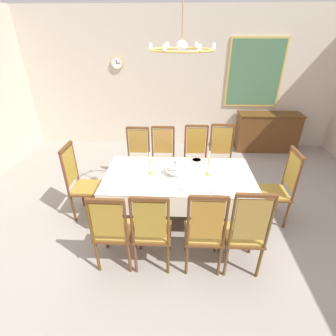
{
  "coord_description": "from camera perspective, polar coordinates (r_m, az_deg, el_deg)",
  "views": [
    {
      "loc": [
        -0.01,
        -2.91,
        2.55
      ],
      "look_at": [
        -0.16,
        0.15,
        0.86
      ],
      "focal_mm": 26.5,
      "sensor_mm": 36.0,
      "label": 1
    }
  ],
  "objects": [
    {
      "name": "ground",
      "position": [
        3.88,
        2.24,
        -12.66
      ],
      "size": [
        7.24,
        6.12,
        0.04
      ],
      "primitive_type": "cube",
      "color": "#9D948A"
    },
    {
      "name": "back_wall",
      "position": [
        6.09,
        2.92,
        19.19
      ],
      "size": [
        7.24,
        0.08,
        3.07
      ],
      "primitive_type": "cube",
      "color": "beige",
      "rests_on": "ground"
    },
    {
      "name": "dining_table",
      "position": [
        3.61,
        2.48,
        -2.58
      ],
      "size": [
        2.1,
        1.09,
        0.75
      ],
      "color": "brown",
      "rests_on": "ground"
    },
    {
      "name": "tablecloth",
      "position": [
        3.6,
        2.48,
        -2.55
      ],
      "size": [
        2.12,
        1.11,
        0.32
      ],
      "color": "white",
      "rests_on": "dining_table"
    },
    {
      "name": "chair_south_a",
      "position": [
        3.01,
        -12.6,
        -13.54
      ],
      "size": [
        0.44,
        0.42,
        1.07
      ],
      "color": "#583418",
      "rests_on": "ground"
    },
    {
      "name": "chair_north_a",
      "position": [
        4.55,
        -6.94,
        2.67
      ],
      "size": [
        0.44,
        0.42,
        1.08
      ],
      "rotation": [
        0.0,
        0.0,
        3.14
      ],
      "color": "brown",
      "rests_on": "ground"
    },
    {
      "name": "chair_south_b",
      "position": [
        2.92,
        -3.75,
        -13.98
      ],
      "size": [
        0.44,
        0.42,
        1.11
      ],
      "color": "brown",
      "rests_on": "ground"
    },
    {
      "name": "chair_north_b",
      "position": [
        4.5,
        -1.23,
        2.65
      ],
      "size": [
        0.44,
        0.42,
        1.1
      ],
      "rotation": [
        0.0,
        0.0,
        3.14
      ],
      "color": "brown",
      "rests_on": "ground"
    },
    {
      "name": "chair_south_c",
      "position": [
        2.91,
        8.35,
        -14.1
      ],
      "size": [
        0.44,
        0.42,
        1.15
      ],
      "color": "brown",
      "rests_on": "ground"
    },
    {
      "name": "chair_north_c",
      "position": [
        4.5,
        6.39,
        2.61
      ],
      "size": [
        0.44,
        0.42,
        1.13
      ],
      "rotation": [
        0.0,
        0.0,
        3.14
      ],
      "color": "brown",
      "rests_on": "ground"
    },
    {
      "name": "chair_south_d",
      "position": [
        2.99,
        17.32,
        -13.74
      ],
      "size": [
        0.44,
        0.42,
        1.19
      ],
      "color": "#57311A",
      "rests_on": "ground"
    },
    {
      "name": "chair_north_d",
      "position": [
        4.55,
        12.1,
        2.55
      ],
      "size": [
        0.44,
        0.42,
        1.16
      ],
      "rotation": [
        0.0,
        0.0,
        3.14
      ],
      "color": "brown",
      "rests_on": "ground"
    },
    {
      "name": "chair_head_west",
      "position": [
        3.93,
        -19.41,
        -2.98
      ],
      "size": [
        0.42,
        0.44,
        1.17
      ],
      "rotation": [
        0.0,
        0.0,
        -1.57
      ],
      "color": "brown",
      "rests_on": "ground"
    },
    {
      "name": "chair_head_east",
      "position": [
        3.94,
        24.26,
        -4.0
      ],
      "size": [
        0.42,
        0.44,
        1.15
      ],
      "rotation": [
        0.0,
        0.0,
        1.57
      ],
      "color": "brown",
      "rests_on": "ground"
    },
    {
      "name": "soup_tureen",
      "position": [
        3.52,
        1.62,
        -0.08
      ],
      "size": [
        0.26,
        0.26,
        0.21
      ],
      "color": "white",
      "rests_on": "tablecloth"
    },
    {
      "name": "candlestick_west",
      "position": [
        3.52,
        -4.11,
        0.56
      ],
      "size": [
        0.07,
        0.07,
        0.34
      ],
      "color": "gold",
      "rests_on": "tablecloth"
    },
    {
      "name": "candlestick_east",
      "position": [
        3.51,
        9.25,
        0.53
      ],
      "size": [
        0.07,
        0.07,
        0.38
      ],
      "color": "gold",
      "rests_on": "tablecloth"
    },
    {
      "name": "bowl_near_left",
      "position": [
        3.92,
        -2.57,
        1.78
      ],
      "size": [
        0.16,
        0.16,
        0.03
      ],
      "color": "white",
      "rests_on": "tablecloth"
    },
    {
      "name": "bowl_near_right",
      "position": [
        3.93,
        6.6,
        1.74
      ],
      "size": [
        0.17,
        0.17,
        0.04
      ],
      "color": "white",
      "rests_on": "tablecloth"
    },
    {
      "name": "bowl_far_left",
      "position": [
        3.23,
        11.41,
        -5.25
      ],
      "size": [
        0.17,
        0.17,
        0.03
      ],
      "color": "white",
      "rests_on": "tablecloth"
    },
    {
      "name": "bowl_far_right",
      "position": [
        3.24,
        4.44,
        -4.61
      ],
      "size": [
        0.17,
        0.17,
        0.04
      ],
      "color": "white",
      "rests_on": "tablecloth"
    },
    {
      "name": "spoon_primary",
      "position": [
        3.96,
        -4.11,
        1.82
      ],
      "size": [
        0.03,
        0.18,
        0.01
      ],
      "rotation": [
        0.0,
        0.0,
        0.01
      ],
      "color": "gold",
      "rests_on": "tablecloth"
    },
    {
      "name": "spoon_secondary",
      "position": [
        3.97,
        8.21,
        1.68
      ],
      "size": [
        0.03,
        0.18,
        0.01
      ],
      "rotation": [
        0.0,
        0.0,
        -0.04
      ],
      "color": "gold",
      "rests_on": "tablecloth"
    },
    {
      "name": "sideboard",
      "position": [
        6.42,
        21.8,
        7.67
      ],
      "size": [
        1.44,
        0.48,
        0.9
      ],
      "rotation": [
        0.0,
        0.0,
        3.14
      ],
      "color": "brown",
      "rests_on": "ground"
    },
    {
      "name": "mounted_clock",
      "position": [
        6.14,
        -11.66,
        22.57
      ],
      "size": [
        0.27,
        0.06,
        0.27
      ],
      "color": "#D1B251"
    },
    {
      "name": "framed_painting",
      "position": [
        6.23,
        19.37,
        19.85
      ],
      "size": [
        1.22,
        0.05,
        1.46
      ],
      "color": "#D1B251"
    },
    {
      "name": "chandelier",
      "position": [
        3.08,
        3.22,
        25.67
      ],
      "size": [
        0.74,
        0.73,
        0.66
      ],
      "color": "gold"
    }
  ]
}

